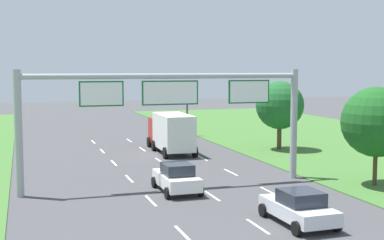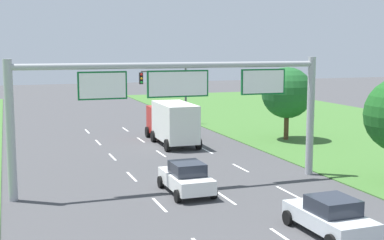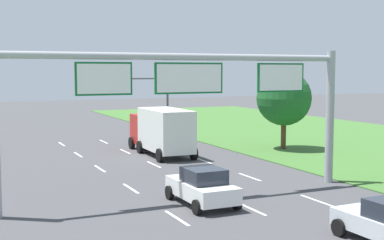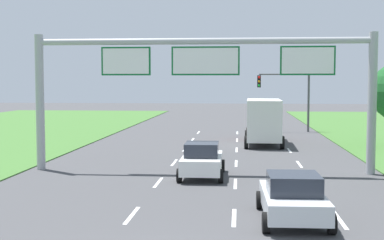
{
  "view_description": "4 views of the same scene",
  "coord_description": "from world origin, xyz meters",
  "px_view_note": "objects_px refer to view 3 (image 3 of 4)",
  "views": [
    {
      "loc": [
        -8.15,
        -15.35,
        7.06
      ],
      "look_at": [
        1.91,
        16.23,
        3.84
      ],
      "focal_mm": 50.0,
      "sensor_mm": 36.0,
      "label": 1
    },
    {
      "loc": [
        -8.5,
        -12.12,
        7.57
      ],
      "look_at": [
        0.69,
        14.23,
        3.75
      ],
      "focal_mm": 50.0,
      "sensor_mm": 36.0,
      "label": 2
    },
    {
      "loc": [
        -10.02,
        -7.55,
        5.98
      ],
      "look_at": [
        1.6,
        17.83,
        3.38
      ],
      "focal_mm": 50.0,
      "sensor_mm": 36.0,
      "label": 3
    },
    {
      "loc": [
        1.9,
        -11.79,
        4.58
      ],
      "look_at": [
        -0.41,
        14.31,
        2.69
      ],
      "focal_mm": 50.0,
      "sensor_mm": 36.0,
      "label": 4
    }
  ],
  "objects_px": {
    "traffic_light_mast": "(147,94)",
    "roadside_tree_far": "(284,98)",
    "car_mid_lane": "(202,186)",
    "box_truck": "(161,130)",
    "sign_gantry": "(188,93)"
  },
  "relations": [
    {
      "from": "box_truck",
      "to": "sign_gantry",
      "type": "bearing_deg",
      "value": -104.55
    },
    {
      "from": "car_mid_lane",
      "to": "roadside_tree_far",
      "type": "xyz_separation_m",
      "value": [
        12.84,
        12.51,
        3.06
      ]
    },
    {
      "from": "box_truck",
      "to": "roadside_tree_far",
      "type": "distance_m",
      "value": 9.67
    },
    {
      "from": "car_mid_lane",
      "to": "traffic_light_mast",
      "type": "distance_m",
      "value": 25.03
    },
    {
      "from": "box_truck",
      "to": "sign_gantry",
      "type": "xyz_separation_m",
      "value": [
        -3.52,
        -12.5,
        3.19
      ]
    },
    {
      "from": "traffic_light_mast",
      "to": "roadside_tree_far",
      "type": "relative_size",
      "value": 0.94
    },
    {
      "from": "car_mid_lane",
      "to": "roadside_tree_far",
      "type": "bearing_deg",
      "value": 43.84
    },
    {
      "from": "car_mid_lane",
      "to": "roadside_tree_far",
      "type": "relative_size",
      "value": 0.68
    },
    {
      "from": "box_truck",
      "to": "traffic_light_mast",
      "type": "height_order",
      "value": "traffic_light_mast"
    },
    {
      "from": "car_mid_lane",
      "to": "box_truck",
      "type": "distance_m",
      "value": 14.51
    },
    {
      "from": "sign_gantry",
      "to": "roadside_tree_far",
      "type": "distance_m",
      "value": 16.9
    },
    {
      "from": "roadside_tree_far",
      "to": "sign_gantry",
      "type": "bearing_deg",
      "value": -139.45
    },
    {
      "from": "car_mid_lane",
      "to": "sign_gantry",
      "type": "distance_m",
      "value": 4.4
    },
    {
      "from": "car_mid_lane",
      "to": "traffic_light_mast",
      "type": "xyz_separation_m",
      "value": [
        6.13,
        24.08,
        3.04
      ]
    },
    {
      "from": "roadside_tree_far",
      "to": "traffic_light_mast",
      "type": "bearing_deg",
      "value": 120.12
    }
  ]
}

